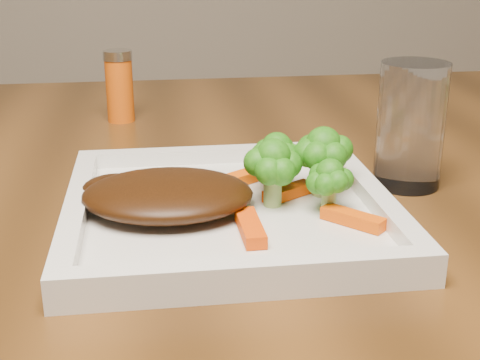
{
  "coord_description": "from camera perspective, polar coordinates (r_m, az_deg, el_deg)",
  "views": [
    {
      "loc": [
        0.09,
        -0.55,
        0.98
      ],
      "look_at": [
        0.16,
        -0.04,
        0.79
      ],
      "focal_mm": 50.0,
      "sensor_mm": 36.0,
      "label": 1
    }
  ],
  "objects": [
    {
      "name": "carrot_6",
      "position": [
        0.59,
        4.14,
        -1.02
      ],
      "size": [
        0.05,
        0.04,
        0.01
      ],
      "primitive_type": "cube",
      "rotation": [
        0.0,
        0.0,
        0.56
      ],
      "color": "#F14A03",
      "rests_on": "plate"
    },
    {
      "name": "carrot_1",
      "position": [
        0.54,
        9.61,
        -3.25
      ],
      "size": [
        0.05,
        0.05,
        0.01
      ],
      "primitive_type": "cube",
      "rotation": [
        0.0,
        0.0,
        -0.82
      ],
      "color": "#DB4A03",
      "rests_on": "plate"
    },
    {
      "name": "broccoli_1",
      "position": [
        0.59,
        7.08,
        1.68
      ],
      "size": [
        0.08,
        0.08,
        0.06
      ],
      "primitive_type": null,
      "rotation": [
        0.0,
        0.0,
        -0.43
      ],
      "color": "#1B6711",
      "rests_on": "plate"
    },
    {
      "name": "drinking_glass",
      "position": [
        0.65,
        14.35,
        4.53
      ],
      "size": [
        0.07,
        0.07,
        0.12
      ],
      "primitive_type": "cylinder",
      "rotation": [
        0.0,
        0.0,
        -0.18
      ],
      "color": "silver",
      "rests_on": "dining_table"
    },
    {
      "name": "carrot_3",
      "position": [
        0.63,
        8.19,
        0.24
      ],
      "size": [
        0.05,
        0.02,
        0.01
      ],
      "primitive_type": "cube",
      "rotation": [
        0.0,
        0.0,
        -0.07
      ],
      "color": "#F64304",
      "rests_on": "plate"
    },
    {
      "name": "spice_shaker",
      "position": [
        0.88,
        -10.25,
        7.88
      ],
      "size": [
        0.04,
        0.04,
        0.09
      ],
      "primitive_type": "cylinder",
      "rotation": [
        0.0,
        0.0,
        0.25
      ],
      "color": "#CF520B",
      "rests_on": "dining_table"
    },
    {
      "name": "broccoli_3",
      "position": [
        0.56,
        2.84,
        0.77
      ],
      "size": [
        0.07,
        0.07,
        0.06
      ],
      "primitive_type": null,
      "rotation": [
        0.0,
        0.0,
        0.25
      ],
      "color": "#1B6110",
      "rests_on": "plate"
    },
    {
      "name": "broccoli_0",
      "position": [
        0.59,
        3.14,
        2.22
      ],
      "size": [
        0.06,
        0.06,
        0.07
      ],
      "primitive_type": null,
      "rotation": [
        0.0,
        0.0,
        -0.11
      ],
      "color": "#197313",
      "rests_on": "plate"
    },
    {
      "name": "plate",
      "position": [
        0.57,
        -1.0,
        -2.97
      ],
      "size": [
        0.27,
        0.27,
        0.01
      ],
      "primitive_type": "cube",
      "color": "silver",
      "rests_on": "dining_table"
    },
    {
      "name": "steak",
      "position": [
        0.56,
        -6.18,
        -1.23
      ],
      "size": [
        0.15,
        0.12,
        0.03
      ],
      "primitive_type": "ellipsoid",
      "rotation": [
        0.0,
        0.0,
        -0.09
      ],
      "color": "#341907",
      "rests_on": "plate"
    },
    {
      "name": "broccoli_2",
      "position": [
        0.55,
        7.67,
        0.07
      ],
      "size": [
        0.05,
        0.05,
        0.06
      ],
      "primitive_type": null,
      "rotation": [
        0.0,
        0.0,
        -0.25
      ],
      "color": "#336611",
      "rests_on": "plate"
    },
    {
      "name": "carrot_2",
      "position": [
        0.52,
        0.87,
        -4.07
      ],
      "size": [
        0.02,
        0.06,
        0.01
      ],
      "primitive_type": "cube",
      "rotation": [
        0.0,
        0.0,
        1.59
      ],
      "color": "#DA3E03",
      "rests_on": "plate"
    },
    {
      "name": "carrot_4",
      "position": [
        0.62,
        -0.17,
        0.09
      ],
      "size": [
        0.06,
        0.05,
        0.01
      ],
      "primitive_type": "cube",
      "rotation": [
        0.0,
        0.0,
        0.6
      ],
      "color": "#E24E03",
      "rests_on": "plate"
    }
  ]
}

